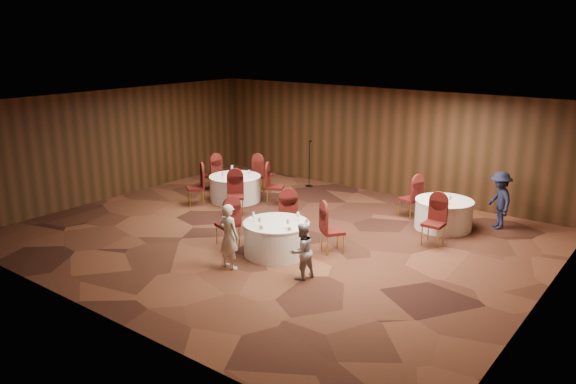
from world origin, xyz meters
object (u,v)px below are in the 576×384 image
Objects in this scene: table_right at (444,214)px; man_c at (500,200)px; mic_stand at (309,173)px; table_left at (235,188)px; table_main at (276,238)px; woman_b at (302,251)px; woman_a at (229,236)px.

table_right is 0.98× the size of man_c.
mic_stand is (-5.03, 1.26, 0.05)m from table_right.
table_right is (5.84, 1.37, 0.00)m from table_left.
table_right is (2.28, 3.90, 0.00)m from table_main.
woman_b is 0.79× the size of man_c.
woman_a is at bearing -48.95° from table_left.
mic_stand is 1.01× the size of man_c.
mic_stand reaches higher than table_main.
woman_b reaches higher than table_main.
table_left is 1.01× the size of mic_stand.
woman_b is (3.96, -5.87, 0.15)m from mic_stand.
man_c reaches higher than table_right.
woman_b reaches higher than table_right.
table_main is at bearing -104.16° from woman_b.
table_main is at bearing -101.06° from woman_a.
man_c is (3.38, 4.75, 0.36)m from table_main.
table_main is 1.03× the size of table_right.
table_main is at bearing -120.34° from table_right.
table_left is 4.97m from woman_a.
table_right is 4.74m from woman_b.
table_left is 1.30× the size of woman_b.
woman_b is (1.21, -0.71, 0.20)m from table_main.
table_left is at bearing -46.21° from woman_a.
table_main is 4.52m from table_right.
mic_stand reaches higher than table_right.
table_left is 7.29m from man_c.
table_main is 0.99× the size of mic_stand.
woman_a is at bearing -71.90° from man_c.
table_main is 1.28× the size of woman_b.
man_c reaches higher than table_main.
table_left is (-3.56, 2.53, -0.00)m from table_main.
woman_a is (-0.30, -1.21, 0.33)m from table_main.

